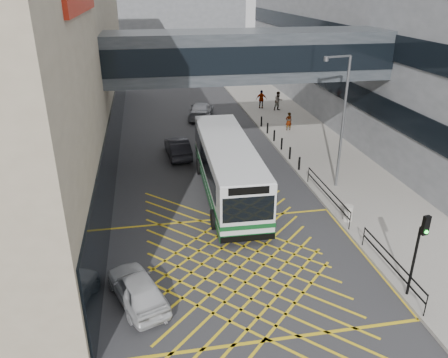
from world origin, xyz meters
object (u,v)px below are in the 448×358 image
pedestrian_b (278,101)px  pedestrian_c (261,99)px  pedestrian_a (289,121)px  street_lamp (341,115)px  car_silver (201,110)px  litter_bin (348,213)px  bus (227,167)px  car_white (137,288)px  car_dark (178,147)px  traffic_light (419,245)px

pedestrian_b → pedestrian_c: pedestrian_b is taller
pedestrian_a → street_lamp: bearing=80.4°
car_silver → litter_bin: (5.03, -21.28, -0.19)m
bus → litter_bin: (5.64, -4.61, -1.19)m
car_white → pedestrian_a: size_ratio=2.71×
bus → litter_bin: bus is taller
street_lamp → pedestrian_c: (0.31, 18.84, -3.60)m
bus → car_dark: size_ratio=2.68×
traffic_light → litter_bin: 6.53m
bus → car_silver: 16.71m
traffic_light → litter_bin: (0.22, 6.21, -1.98)m
bus → car_white: bus is taller
car_white → traffic_light: (10.76, -1.76, 1.90)m
car_dark → car_silver: car_silver is taller
street_lamp → litter_bin: bearing=-115.2°
bus → pedestrian_a: (7.41, 11.01, -0.84)m
pedestrian_c → pedestrian_a: bearing=106.4°
car_dark → pedestrian_a: (9.83, 4.17, 0.24)m
litter_bin → pedestrian_b: pedestrian_b is taller
pedestrian_c → traffic_light: bearing=100.0°
car_silver → pedestrian_c: size_ratio=2.74×
traffic_light → street_lamp: size_ratio=0.47×
bus → pedestrian_c: size_ratio=6.50×
traffic_light → pedestrian_b: size_ratio=2.00×
car_dark → pedestrian_b: bearing=-140.6°
car_dark → pedestrian_c: bearing=-133.8°
car_dark → pedestrian_a: 10.68m
car_silver → car_dark: bearing=86.3°
street_lamp → pedestrian_a: 12.03m
traffic_light → pedestrian_b: (2.99, 28.23, -1.48)m
bus → car_dark: bus is taller
pedestrian_b → street_lamp: bearing=-110.0°
traffic_light → litter_bin: bearing=79.9°
street_lamp → pedestrian_a: street_lamp is taller
car_dark → car_silver: 10.29m
traffic_light → bus: bearing=108.5°
pedestrian_b → pedestrian_a: bearing=-113.3°
car_dark → bus: bearing=104.6°
pedestrian_a → car_dark: bearing=17.1°
car_white → street_lamp: bearing=-164.6°
litter_bin → pedestrian_a: bearing=83.5°
traffic_light → pedestrian_b: bearing=75.9°
pedestrian_b → car_dark: bearing=-150.0°
car_white → litter_bin: size_ratio=4.91×
traffic_light → pedestrian_b: 28.42m
pedestrian_b → pedestrian_c: (-1.45, 1.03, -0.01)m
bus → pedestrian_a: bus is taller
traffic_light → pedestrian_c: 29.34m
car_white → traffic_light: size_ratio=1.14×
bus → traffic_light: size_ratio=3.22×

